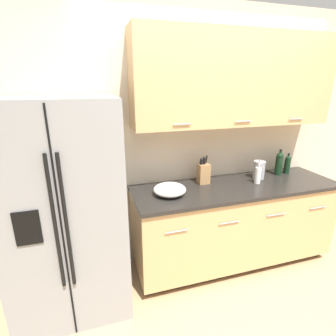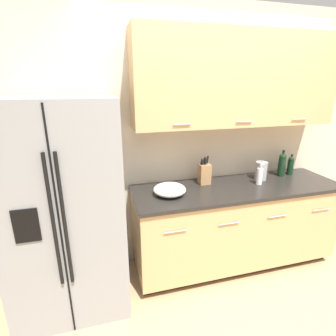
{
  "view_description": "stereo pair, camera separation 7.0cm",
  "coord_description": "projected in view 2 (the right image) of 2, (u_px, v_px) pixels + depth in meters",
  "views": [
    {
      "loc": [
        -1.22,
        -1.33,
        1.88
      ],
      "look_at": [
        -0.56,
        0.81,
        1.15
      ],
      "focal_mm": 28.0,
      "sensor_mm": 36.0,
      "label": 1
    },
    {
      "loc": [
        -1.15,
        -1.35,
        1.88
      ],
      "look_at": [
        -0.56,
        0.81,
        1.15
      ],
      "focal_mm": 28.0,
      "sensor_mm": 36.0,
      "label": 2
    }
  ],
  "objects": [
    {
      "name": "soap_dispenser",
      "position": [
        260.0,
        176.0,
        2.63
      ],
      "size": [
        0.06,
        0.06,
        0.21
      ],
      "color": "white",
      "rests_on": "counter_unit"
    },
    {
      "name": "wine_bottle",
      "position": [
        282.0,
        164.0,
        2.85
      ],
      "size": [
        0.08,
        0.08,
        0.29
      ],
      "color": "black",
      "rests_on": "counter_unit"
    },
    {
      "name": "ground_plane",
      "position": [
        261.0,
        327.0,
        2.11
      ],
      "size": [
        14.0,
        14.0,
        0.0
      ],
      "primitive_type": "plane",
      "color": "tan"
    },
    {
      "name": "oil_bottle",
      "position": [
        291.0,
        165.0,
        2.9
      ],
      "size": [
        0.07,
        0.07,
        0.23
      ],
      "color": "black",
      "rests_on": "counter_unit"
    },
    {
      "name": "mixing_bowl",
      "position": [
        170.0,
        190.0,
        2.39
      ],
      "size": [
        0.3,
        0.3,
        0.1
      ],
      "color": "white",
      "rests_on": "counter_unit"
    },
    {
      "name": "counter_unit",
      "position": [
        234.0,
        225.0,
        2.75
      ],
      "size": [
        2.1,
        0.64,
        0.9
      ],
      "color": "black",
      "rests_on": "ground_plane"
    },
    {
      "name": "knife_block",
      "position": [
        204.0,
        173.0,
        2.64
      ],
      "size": [
        0.11,
        0.1,
        0.29
      ],
      "color": "#A87A4C",
      "rests_on": "counter_unit"
    },
    {
      "name": "steel_canister",
      "position": [
        261.0,
        171.0,
        2.75
      ],
      "size": [
        0.12,
        0.12,
        0.21
      ],
      "color": "#A3A3A5",
      "rests_on": "counter_unit"
    },
    {
      "name": "wall_back",
      "position": [
        218.0,
        124.0,
        2.66
      ],
      "size": [
        10.0,
        0.39,
        2.6
      ],
      "color": "beige",
      "rests_on": "ground_plane"
    },
    {
      "name": "refrigerator",
      "position": [
        66.0,
        209.0,
        2.14
      ],
      "size": [
        0.9,
        0.78,
        1.78
      ],
      "color": "gray",
      "rests_on": "ground_plane"
    }
  ]
}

